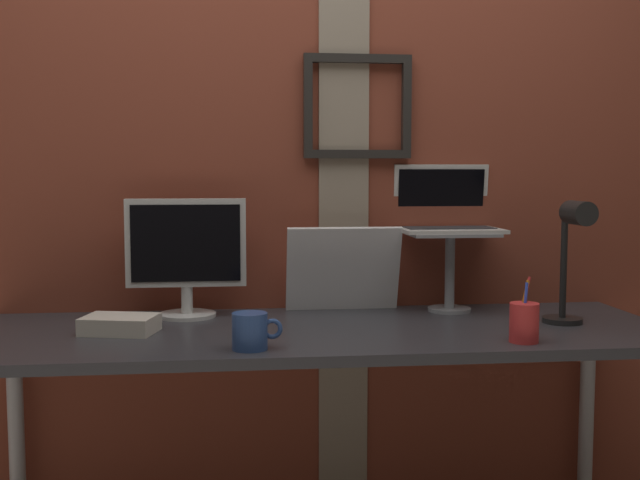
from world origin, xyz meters
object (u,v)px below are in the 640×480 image
at_px(laptop, 445,213).
at_px(coffee_mug, 251,331).
at_px(desk_lamp, 572,249).
at_px(pen_cup, 524,322).
at_px(monitor, 186,250).
at_px(whiteboard_panel, 343,269).

bearing_deg(laptop, coffee_mug, -141.01).
height_order(laptop, desk_lamp, laptop).
height_order(laptop, pen_cup, laptop).
height_order(monitor, pen_cup, monitor).
xyz_separation_m(monitor, whiteboard_panel, (0.50, 0.04, -0.07)).
height_order(monitor, whiteboard_panel, monitor).
bearing_deg(desk_lamp, whiteboard_panel, 152.88).
xyz_separation_m(desk_lamp, pen_cup, (-0.22, -0.19, -0.18)).
height_order(pen_cup, coffee_mug, pen_cup).
relative_size(laptop, whiteboard_panel, 0.87).
height_order(monitor, laptop, laptop).
relative_size(laptop, pen_cup, 1.86).
bearing_deg(laptop, whiteboard_panel, -176.97).
bearing_deg(coffee_mug, desk_lamp, 11.56).
height_order(whiteboard_panel, coffee_mug, whiteboard_panel).
xyz_separation_m(monitor, laptop, (0.85, 0.06, 0.11)).
xyz_separation_m(laptop, desk_lamp, (0.29, -0.34, -0.09)).
bearing_deg(desk_lamp, coffee_mug, -168.44).
relative_size(monitor, desk_lamp, 1.00).
height_order(monitor, desk_lamp, same).
bearing_deg(coffee_mug, monitor, 111.57).
bearing_deg(whiteboard_panel, laptop, 3.03).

